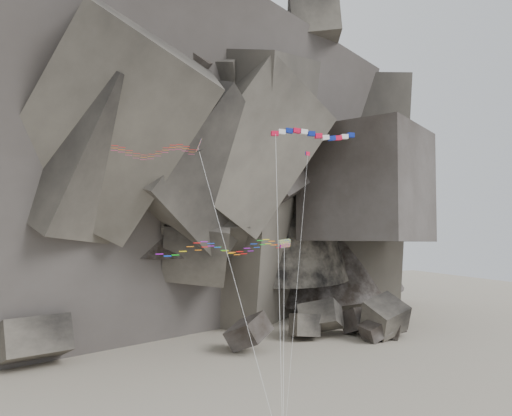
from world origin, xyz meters
name	(u,v)px	position (x,y,z in m)	size (l,w,h in m)	color
headland	(130,121)	(0.00, 70.00, 42.00)	(110.00, 70.00, 84.00)	#5C564C
boulder_field	(235,335)	(10.41, 33.43, 2.05)	(80.90, 15.77, 7.94)	#47423F
delta_kite	(152,151)	(-8.69, 4.69, 25.93)	(12.14, 10.06, 25.94)	red
banner_kite	(314,136)	(6.59, 2.28, 27.92)	(11.25, 8.54, 27.31)	red
parafoil_kite	(220,247)	(-3.55, 0.77, 17.35)	(13.14, 6.43, 16.62)	#EFFC0E
pennant_kite	(303,204)	(5.48, 2.38, 21.27)	(7.78, 9.33, 25.34)	red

